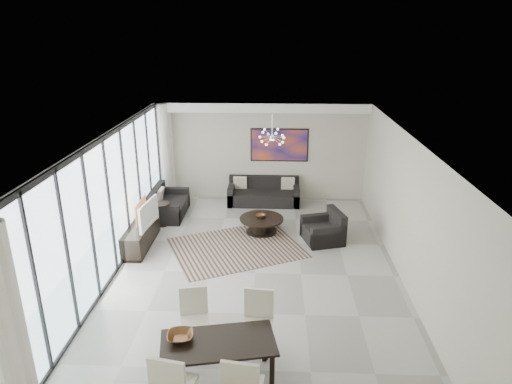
# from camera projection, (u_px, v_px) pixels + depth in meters

# --- Properties ---
(room_shell) EXTENTS (6.00, 9.00, 2.90)m
(room_shell) POSITION_uv_depth(u_px,v_px,m) (278.00, 210.00, 9.07)
(room_shell) COLOR #A8A39B
(room_shell) RESTS_ON ground
(window_wall) EXTENTS (0.37, 8.95, 2.90)m
(window_wall) POSITION_uv_depth(u_px,v_px,m) (114.00, 206.00, 9.20)
(window_wall) COLOR silver
(window_wall) RESTS_ON floor
(soffit) EXTENTS (5.98, 0.40, 0.26)m
(soffit) POSITION_uv_depth(u_px,v_px,m) (262.00, 107.00, 12.67)
(soffit) COLOR white
(soffit) RESTS_ON room_shell
(painting) EXTENTS (1.68, 0.04, 0.98)m
(painting) POSITION_uv_depth(u_px,v_px,m) (279.00, 145.00, 13.20)
(painting) COLOR #CD501C
(painting) RESTS_ON room_shell
(chandelier) EXTENTS (0.66, 0.66, 0.71)m
(chandelier) POSITION_uv_depth(u_px,v_px,m) (272.00, 137.00, 11.12)
(chandelier) COLOR silver
(chandelier) RESTS_ON room_shell
(rug) EXTENTS (3.50, 3.18, 0.01)m
(rug) POSITION_uv_depth(u_px,v_px,m) (236.00, 248.00, 10.68)
(rug) COLOR black
(rug) RESTS_ON floor
(coffee_table) EXTENTS (1.10, 1.10, 0.39)m
(coffee_table) POSITION_uv_depth(u_px,v_px,m) (261.00, 224.00, 11.43)
(coffee_table) COLOR black
(coffee_table) RESTS_ON floor
(bowl_coffee) EXTENTS (0.31, 0.31, 0.08)m
(bowl_coffee) POSITION_uv_depth(u_px,v_px,m) (261.00, 216.00, 11.39)
(bowl_coffee) COLOR brown
(bowl_coffee) RESTS_ON coffee_table
(sofa_main) EXTENTS (2.06, 0.84, 0.75)m
(sofa_main) POSITION_uv_depth(u_px,v_px,m) (264.00, 195.00, 13.31)
(sofa_main) COLOR black
(sofa_main) RESTS_ON floor
(loveseat) EXTENTS (0.86, 1.53, 0.76)m
(loveseat) POSITION_uv_depth(u_px,v_px,m) (167.00, 206.00, 12.46)
(loveseat) COLOR black
(loveseat) RESTS_ON floor
(armchair) EXTENTS (1.06, 1.10, 0.76)m
(armchair) POSITION_uv_depth(u_px,v_px,m) (324.00, 231.00, 10.95)
(armchair) COLOR black
(armchair) RESTS_ON floor
(side_table) EXTENTS (0.45, 0.45, 0.61)m
(side_table) POSITION_uv_depth(u_px,v_px,m) (161.00, 210.00, 11.76)
(side_table) COLOR black
(side_table) RESTS_ON floor
(tv_console) EXTENTS (0.49, 1.75, 0.55)m
(tv_console) POSITION_uv_depth(u_px,v_px,m) (140.00, 235.00, 10.71)
(tv_console) COLOR black
(tv_console) RESTS_ON floor
(television) EXTENTS (0.26, 1.06, 0.60)m
(television) POSITION_uv_depth(u_px,v_px,m) (144.00, 214.00, 10.44)
(television) COLOR gray
(television) RESTS_ON tv_console
(dining_table) EXTENTS (1.75, 1.11, 0.68)m
(dining_table) POSITION_uv_depth(u_px,v_px,m) (218.00, 347.00, 6.49)
(dining_table) COLOR black
(dining_table) RESTS_ON floor
(dining_chair_sw) EXTENTS (0.57, 0.57, 1.06)m
(dining_chair_sw) POSITION_uv_depth(u_px,v_px,m) (171.00, 383.00, 5.79)
(dining_chair_sw) COLOR beige
(dining_chair_sw) RESTS_ON floor
(dining_chair_nw) EXTENTS (0.53, 0.53, 0.98)m
(dining_chair_nw) POSITION_uv_depth(u_px,v_px,m) (194.00, 313.00, 7.30)
(dining_chair_nw) COLOR beige
(dining_chair_nw) RESTS_ON floor
(dining_chair_ne) EXTENTS (0.51, 0.51, 1.01)m
(dining_chair_ne) POSITION_uv_depth(u_px,v_px,m) (258.00, 316.00, 7.18)
(dining_chair_ne) COLOR beige
(dining_chair_ne) RESTS_ON floor
(bowl_dining) EXTENTS (0.41, 0.41, 0.09)m
(bowl_dining) POSITION_uv_depth(u_px,v_px,m) (180.00, 336.00, 6.50)
(bowl_dining) COLOR brown
(bowl_dining) RESTS_ON dining_table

